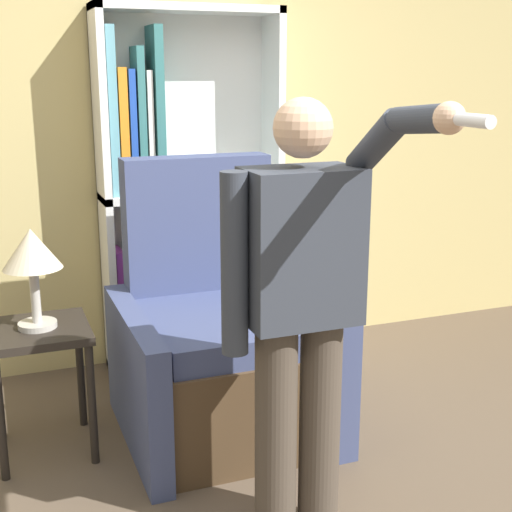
% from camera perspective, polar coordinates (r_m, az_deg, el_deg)
% --- Properties ---
extents(wall_back, '(8.00, 0.06, 2.80)m').
position_cam_1_polar(wall_back, '(4.11, -6.89, 10.87)').
color(wall_back, tan).
rests_on(wall_back, ground_plane).
extents(bookcase, '(1.01, 0.28, 1.99)m').
position_cam_1_polar(bookcase, '(3.99, -6.94, 4.58)').
color(bookcase, white).
rests_on(bookcase, ground_plane).
extents(armchair, '(0.92, 0.95, 1.26)m').
position_cam_1_polar(armchair, '(3.40, -3.01, -7.44)').
color(armchair, '#4C3823').
rests_on(armchair, ground_plane).
extents(person_standing, '(0.53, 0.78, 1.58)m').
position_cam_1_polar(person_standing, '(2.43, 3.64, -3.82)').
color(person_standing, '#473D33').
rests_on(person_standing, ground_plane).
extents(side_table, '(0.43, 0.43, 0.59)m').
position_cam_1_polar(side_table, '(3.26, -16.91, -7.24)').
color(side_table, black).
rests_on(side_table, ground_plane).
extents(table_lamp, '(0.25, 0.25, 0.44)m').
position_cam_1_polar(table_lamp, '(3.13, -17.49, 0.10)').
color(table_lamp, '#B7B2A8').
rests_on(table_lamp, side_table).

